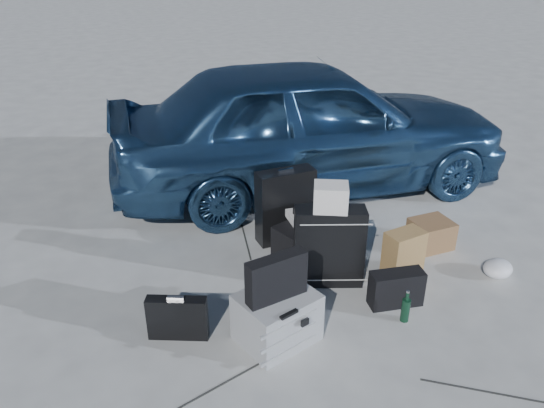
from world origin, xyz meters
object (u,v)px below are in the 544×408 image
Objects in this scene: duffel_bag at (311,238)px; pelican_case at (277,317)px; car at (310,125)px; briefcase at (177,318)px; suitcase_right at (329,246)px; green_bottle at (406,307)px; suitcase_left at (285,206)px; cardboard_box at (431,234)px.

pelican_case is at bearing -145.69° from duffel_bag.
briefcase is (-1.93, -2.09, -0.58)m from car.
suitcase_right reaches higher than duffel_bag.
suitcase_right is 0.47m from duffel_bag.
briefcase is at bearing -172.71° from duffel_bag.
green_bottle is (0.33, -0.67, -0.21)m from suitcase_right.
duffel_bag is at bearing 104.73° from green_bottle.
suitcase_right reaches higher than green_bottle.
duffel_bag is (0.12, -0.36, -0.18)m from suitcase_left.
briefcase is at bearing 166.14° from green_bottle.
car is 2.90m from briefcase.
pelican_case is 1.47× the size of cardboard_box.
car is at bearing 43.25° from pelican_case.
suitcase_left reaches higher than cardboard_box.
suitcase_left is (-0.69, -1.04, -0.39)m from car.
suitcase_left is at bearing 105.53° from green_bottle.
briefcase reaches higher than cardboard_box.
suitcase_right is 0.77m from green_bottle.
car reaches higher than pelican_case.
car is 16.83× the size of green_bottle.
briefcase is 0.63× the size of suitcase_right.
car reaches higher than cardboard_box.
cardboard_box reaches higher than green_bottle.
duffel_bag is at bearing 167.57° from cardboard_box.
car is at bearing 90.53° from suitcase_right.
pelican_case is at bearing 0.61° from briefcase.
pelican_case is 0.76× the size of suitcase_right.
green_bottle is (-0.82, -0.85, -0.00)m from cardboard_box.
duffel_bag is at bearing 35.75° from pelican_case.
car is 8.40× the size of pelican_case.
suitcase_right is 1.18m from cardboard_box.
pelican_case is 1.21× the size of briefcase.
duffel_bag is 1.14m from cardboard_box.
pelican_case is 1.18m from duffel_bag.
car is 1.31m from suitcase_left.
briefcase is 0.61× the size of duffel_bag.
duffel_bag is (1.35, 0.69, 0.01)m from briefcase.
suitcase_left reaches higher than pelican_case.
duffel_bag is (-0.58, -1.40, -0.57)m from car.
car is 12.36× the size of cardboard_box.
suitcase_left reaches higher than duffel_bag.
suitcase_left is at bearing 114.57° from suitcase_right.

